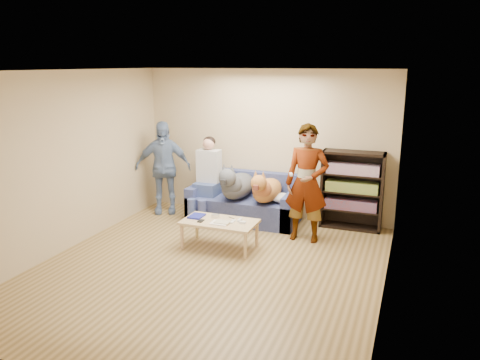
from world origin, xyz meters
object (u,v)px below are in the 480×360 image
at_px(sofa, 245,204).
at_px(dog_tan, 266,189).
at_px(dog_gray, 236,185).
at_px(notebook_blue, 197,216).
at_px(camera_silver, 215,216).
at_px(person_seated, 207,175).
at_px(coffee_table, 220,224).
at_px(person_standing_right, 307,183).
at_px(person_standing_left, 163,167).
at_px(bookshelf, 352,188).

bearing_deg(sofa, dog_tan, -24.95).
bearing_deg(dog_tan, dog_gray, 178.37).
bearing_deg(notebook_blue, camera_silver, 14.04).
height_order(person_seated, coffee_table, person_seated).
distance_m(person_standing_right, notebook_blue, 1.75).
xyz_separation_m(person_standing_left, dog_gray, (1.45, -0.06, -0.17)).
xyz_separation_m(person_standing_left, camera_silver, (1.52, -1.11, -0.40)).
relative_size(person_seated, dog_tan, 1.25).
bearing_deg(camera_silver, person_standing_right, 28.02).
distance_m(person_standing_left, dog_tan, 1.99).
relative_size(camera_silver, dog_gray, 0.09).
distance_m(person_standing_right, camera_silver, 1.48).
bearing_deg(coffee_table, camera_silver, 135.00).
relative_size(notebook_blue, camera_silver, 2.36).
relative_size(camera_silver, person_seated, 0.07).
xyz_separation_m(person_standing_right, notebook_blue, (-1.52, -0.73, -0.48)).
xyz_separation_m(notebook_blue, dog_gray, (0.21, 1.11, 0.24)).
relative_size(dog_gray, bookshelf, 0.99).
distance_m(dog_gray, dog_tan, 0.53).
xyz_separation_m(sofa, person_seated, (-0.67, -0.13, 0.49)).
bearing_deg(coffee_table, notebook_blue, 172.87).
relative_size(person_standing_left, bookshelf, 1.30).
distance_m(person_seated, coffee_table, 1.50).
height_order(camera_silver, person_seated, person_seated).
xyz_separation_m(person_standing_left, sofa, (1.54, 0.13, -0.56)).
bearing_deg(person_standing_left, dog_gray, -26.57).
relative_size(person_standing_right, coffee_table, 1.65).
bearing_deg(notebook_blue, bookshelf, 36.24).
bearing_deg(camera_silver, person_seated, 120.34).
relative_size(person_seated, bookshelf, 1.13).
bearing_deg(person_seated, notebook_blue, -72.63).
bearing_deg(dog_tan, sofa, 155.05).
bearing_deg(person_standing_right, person_standing_left, 170.07).
xyz_separation_m(coffee_table, bookshelf, (1.70, 1.59, 0.31)).
height_order(sofa, dog_tan, dog_tan).
xyz_separation_m(notebook_blue, camera_silver, (0.28, 0.07, 0.01)).
height_order(person_standing_right, camera_silver, person_standing_right).
xyz_separation_m(sofa, dog_tan, (0.45, -0.21, 0.36)).
xyz_separation_m(person_standing_left, notebook_blue, (1.24, -1.18, -0.41)).
relative_size(dog_gray, coffee_table, 1.16).
bearing_deg(camera_silver, dog_gray, 93.65).
relative_size(sofa, dog_tan, 1.62).
height_order(notebook_blue, dog_tan, dog_tan).
distance_m(camera_silver, person_seated, 1.33).
xyz_separation_m(dog_gray, bookshelf, (1.89, 0.43, 0.01)).
relative_size(person_standing_right, dog_tan, 1.55).
relative_size(person_standing_left, notebook_blue, 6.51).
bearing_deg(dog_gray, sofa, 65.93).
xyz_separation_m(person_seated, bookshelf, (2.47, 0.36, -0.09)).
relative_size(dog_gray, dog_tan, 1.09).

